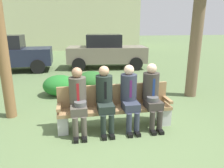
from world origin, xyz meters
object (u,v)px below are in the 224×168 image
at_px(park_bench, 115,107).
at_px(shrub_mid_lawn, 59,85).
at_px(seated_man_centerleft, 105,96).
at_px(parked_car_near, 7,54).
at_px(parked_car_far, 106,51).
at_px(seated_man_centerright, 130,94).
at_px(shrub_near_bench, 92,81).
at_px(seated_man_rightmost, 152,93).
at_px(seated_man_leftmost, 78,98).

relative_size(park_bench, shrub_mid_lawn, 2.38).
bearing_deg(seated_man_centerleft, parked_car_near, 118.87).
xyz_separation_m(shrub_mid_lawn, parked_car_near, (-2.54, 4.00, 0.52)).
distance_m(seated_man_centerleft, parked_car_far, 6.63).
height_order(parked_car_near, parked_car_far, same).
relative_size(park_bench, seated_man_centerright, 1.78).
distance_m(seated_man_centerleft, shrub_near_bench, 2.89).
relative_size(seated_man_rightmost, parked_car_far, 0.33).
distance_m(seated_man_leftmost, shrub_mid_lawn, 2.60).
bearing_deg(seated_man_centerright, seated_man_centerleft, -179.97).
bearing_deg(parked_car_far, shrub_mid_lawn, -117.88).
xyz_separation_m(seated_man_rightmost, parked_car_far, (0.08, 6.54, 0.09)).
bearing_deg(parked_car_far, parked_car_near, -179.62).
bearing_deg(seated_man_centerright, park_bench, 155.85).
xyz_separation_m(shrub_near_bench, parked_car_near, (-3.57, 3.65, 0.52)).
height_order(park_bench, seated_man_centerright, seated_man_centerright).
bearing_deg(seated_man_rightmost, shrub_mid_lawn, 129.32).
height_order(park_bench, parked_car_far, parked_car_far).
xyz_separation_m(seated_man_leftmost, seated_man_centerleft, (0.53, 0.01, 0.01)).
height_order(park_bench, parked_car_near, parked_car_near).
distance_m(shrub_near_bench, parked_car_far, 3.88).
xyz_separation_m(seated_man_centerleft, parked_car_far, (1.08, 6.54, 0.09)).
distance_m(seated_man_rightmost, parked_car_near, 7.96).
height_order(shrub_near_bench, parked_car_near, parked_car_near).
xyz_separation_m(seated_man_centerleft, seated_man_centerright, (0.52, 0.00, 0.00)).
height_order(park_bench, shrub_near_bench, park_bench).
xyz_separation_m(shrub_mid_lawn, parked_car_far, (2.13, 4.03, 0.52)).
bearing_deg(shrub_mid_lawn, park_bench, -61.58).
xyz_separation_m(seated_man_leftmost, parked_car_far, (1.62, 6.54, 0.10)).
xyz_separation_m(seated_man_centerright, shrub_mid_lawn, (-1.57, 2.50, -0.44)).
distance_m(shrub_mid_lawn, parked_car_far, 4.59).
distance_m(seated_man_rightmost, shrub_near_bench, 3.07).
bearing_deg(shrub_mid_lawn, parked_car_far, 62.12).
relative_size(seated_man_leftmost, seated_man_centerright, 0.99).
distance_m(shrub_mid_lawn, parked_car_near, 4.77).
bearing_deg(seated_man_leftmost, park_bench, 9.82).
xyz_separation_m(park_bench, seated_man_centerright, (0.28, -0.13, 0.31)).
distance_m(park_bench, seated_man_rightmost, 0.84).
xyz_separation_m(park_bench, parked_car_near, (-3.82, 6.38, 0.40)).
bearing_deg(seated_man_leftmost, seated_man_rightmost, 0.09).
bearing_deg(shrub_near_bench, seated_man_centerleft, -89.67).
distance_m(seated_man_rightmost, shrub_mid_lawn, 3.27).
bearing_deg(park_bench, shrub_mid_lawn, 118.42).
bearing_deg(seated_man_rightmost, park_bench, 170.35).
bearing_deg(seated_man_centerleft, seated_man_rightmost, -0.25).
bearing_deg(park_bench, shrub_near_bench, 95.27).
bearing_deg(parked_car_near, park_bench, -59.08).
xyz_separation_m(seated_man_leftmost, shrub_mid_lawn, (-0.52, 2.51, -0.42)).
xyz_separation_m(park_bench, seated_man_rightmost, (0.77, -0.13, 0.31)).
xyz_separation_m(seated_man_rightmost, shrub_near_bench, (-1.02, 2.86, -0.43)).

